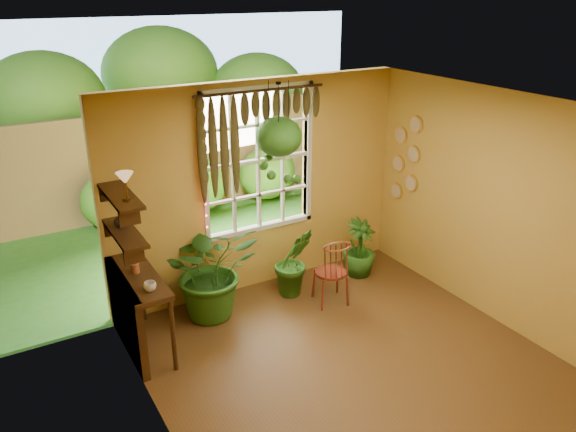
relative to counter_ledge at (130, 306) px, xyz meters
The scene contains 23 objects.
floor 2.55m from the counter_ledge, 39.96° to the right, with size 4.50×4.50×0.00m, color #553618.
ceiling 3.29m from the counter_ledge, 39.96° to the right, with size 4.50×4.50×0.00m, color silver.
wall_back 2.17m from the counter_ledge, 18.80° to the left, with size 4.00×4.00×0.00m, color gold.
wall_left 1.79m from the counter_ledge, 93.24° to the right, with size 4.50×4.50×0.00m, color gold.
wall_right 4.30m from the counter_ledge, 22.26° to the right, with size 4.50×4.50×0.00m, color gold.
window 2.33m from the counter_ledge, 19.65° to the left, with size 1.52×0.10×1.86m.
valance_vine 2.57m from the counter_ledge, 17.07° to the left, with size 1.70×0.12×1.10m.
string_lights 1.76m from the counter_ledge, 27.17° to the left, with size 0.03×0.03×1.54m, color #FF2633, non-canonical shape.
wall_plates 4.02m from the counter_ledge, ahead, with size 0.04×0.32×1.10m, color beige, non-canonical shape.
counter_ledge is the anchor object (origin of this frame).
shelf_lower 0.85m from the counter_ledge, ahead, with size 0.25×0.90×0.04m, color #3E2810.
shelf_upper 1.25m from the counter_ledge, ahead, with size 0.25×0.90×0.04m, color #3E2810.
backyard 5.74m from the counter_ledge, 67.84° to the left, with size 14.00×10.00×12.00m.
windsor_chair 2.45m from the counter_ledge, ahead, with size 0.47×0.48×1.04m.
potted_plant_left 1.07m from the counter_ledge, 13.11° to the left, with size 1.09×0.95×1.21m, color #1D4612.
potted_plant_mid 2.15m from the counter_ledge, ahead, with size 0.51×0.41×0.92m, color #1D4612.
potted_plant_right 3.18m from the counter_ledge, ahead, with size 0.45×0.45×0.80m, color #1D4612.
hanging_basket 2.52m from the counter_ledge, 10.90° to the left, with size 0.56×0.56×1.27m.
cup_a 0.57m from the counter_ledge, 71.68° to the right, with size 0.12×0.12×0.10m, color silver.
cup_b 0.59m from the counter_ledge, 64.04° to the left, with size 0.12×0.12×0.11m, color beige.
brush_jar 0.49m from the counter_ledge, 28.90° to the left, with size 0.09×0.09×0.33m.
shelf_vase 0.95m from the counter_ledge, 74.76° to the left, with size 0.14×0.14×0.15m, color #B2AD99.
tiffany_lamp 1.49m from the counter_ledge, 76.66° to the right, with size 0.17×0.17×0.28m.
Camera 1 is at (-3.05, -3.70, 3.72)m, focal length 35.00 mm.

